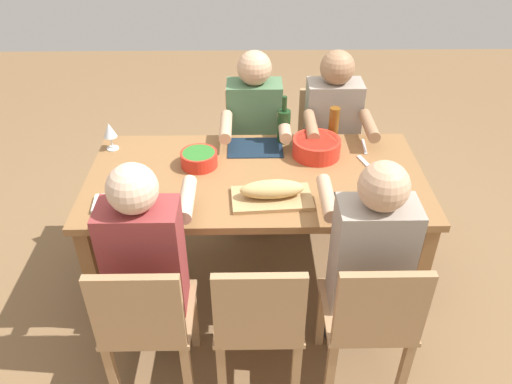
{
  "coord_description": "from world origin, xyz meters",
  "views": [
    {
      "loc": [
        -0.04,
        -2.26,
        2.23
      ],
      "look_at": [
        0.0,
        0.0,
        0.63
      ],
      "focal_mm": 35.4,
      "sensor_mm": 36.0,
      "label": 1
    }
  ],
  "objects_px": {
    "chair_far_right": "(326,145)",
    "diner_far_right": "(333,130)",
    "diner_near_right": "(369,254)",
    "diner_near_left": "(147,256)",
    "cutting_board": "(272,198)",
    "chair_near_left": "(146,321)",
    "chair_near_center": "(259,319)",
    "dining_table": "(256,188)",
    "wine_bottle": "(284,125)",
    "serving_bowl_greens": "(199,158)",
    "napkin_stack": "(108,203)",
    "chair_far_center": "(254,145)",
    "wine_glass": "(110,131)",
    "serving_bowl_pasta": "(316,146)",
    "bread_loaf": "(272,189)",
    "diner_far_center": "(255,130)",
    "beer_bottle": "(334,125)",
    "chair_near_right": "(371,318)"
  },
  "relations": [
    {
      "from": "chair_near_right",
      "to": "beer_bottle",
      "type": "bearing_deg",
      "value": 92.02
    },
    {
      "from": "chair_far_center",
      "to": "chair_far_right",
      "type": "relative_size",
      "value": 1.0
    },
    {
      "from": "bread_loaf",
      "to": "wine_glass",
      "type": "bearing_deg",
      "value": 150.22
    },
    {
      "from": "diner_near_left",
      "to": "serving_bowl_pasta",
      "type": "relative_size",
      "value": 4.43
    },
    {
      "from": "diner_far_center",
      "to": "chair_near_center",
      "type": "bearing_deg",
      "value": -90.0
    },
    {
      "from": "chair_far_right",
      "to": "wine_glass",
      "type": "height_order",
      "value": "wine_glass"
    },
    {
      "from": "diner_near_right",
      "to": "diner_near_left",
      "type": "height_order",
      "value": "same"
    },
    {
      "from": "chair_far_center",
      "to": "bread_loaf",
      "type": "height_order",
      "value": "same"
    },
    {
      "from": "diner_far_center",
      "to": "wine_bottle",
      "type": "xyz_separation_m",
      "value": [
        0.17,
        -0.22,
        0.15
      ]
    },
    {
      "from": "dining_table",
      "to": "diner_far_right",
      "type": "bearing_deg",
      "value": 49.55
    },
    {
      "from": "chair_near_center",
      "to": "serving_bowl_pasta",
      "type": "height_order",
      "value": "chair_near_center"
    },
    {
      "from": "dining_table",
      "to": "diner_near_left",
      "type": "distance_m",
      "value": 0.77
    },
    {
      "from": "chair_near_center",
      "to": "napkin_stack",
      "type": "xyz_separation_m",
      "value": [
        -0.73,
        0.51,
        0.27
      ]
    },
    {
      "from": "diner_far_right",
      "to": "wine_bottle",
      "type": "xyz_separation_m",
      "value": [
        -0.33,
        -0.22,
        0.15
      ]
    },
    {
      "from": "diner_near_left",
      "to": "cutting_board",
      "type": "height_order",
      "value": "diner_near_left"
    },
    {
      "from": "serving_bowl_greens",
      "to": "wine_glass",
      "type": "bearing_deg",
      "value": 160.02
    },
    {
      "from": "serving_bowl_pasta",
      "to": "wine_glass",
      "type": "distance_m",
      "value": 1.18
    },
    {
      "from": "serving_bowl_greens",
      "to": "napkin_stack",
      "type": "distance_m",
      "value": 0.56
    },
    {
      "from": "dining_table",
      "to": "diner_far_right",
      "type": "relative_size",
      "value": 1.51
    },
    {
      "from": "diner_far_center",
      "to": "serving_bowl_greens",
      "type": "distance_m",
      "value": 0.58
    },
    {
      "from": "diner_near_right",
      "to": "bread_loaf",
      "type": "xyz_separation_m",
      "value": [
        -0.42,
        0.36,
        0.11
      ]
    },
    {
      "from": "diner_near_right",
      "to": "diner_near_left",
      "type": "bearing_deg",
      "value": 180.0
    },
    {
      "from": "wine_glass",
      "to": "napkin_stack",
      "type": "distance_m",
      "value": 0.57
    },
    {
      "from": "chair_far_right",
      "to": "diner_far_right",
      "type": "xyz_separation_m",
      "value": [
        -0.0,
        -0.18,
        0.21
      ]
    },
    {
      "from": "diner_near_right",
      "to": "diner_near_left",
      "type": "relative_size",
      "value": 1.0
    },
    {
      "from": "dining_table",
      "to": "wine_glass",
      "type": "height_order",
      "value": "wine_glass"
    },
    {
      "from": "diner_far_center",
      "to": "serving_bowl_pasta",
      "type": "distance_m",
      "value": 0.52
    },
    {
      "from": "serving_bowl_pasta",
      "to": "bread_loaf",
      "type": "height_order",
      "value": "bread_loaf"
    },
    {
      "from": "chair_far_center",
      "to": "diner_far_right",
      "type": "bearing_deg",
      "value": -20.25
    },
    {
      "from": "diner_near_left",
      "to": "wine_bottle",
      "type": "bearing_deg",
      "value": 54.88
    },
    {
      "from": "serving_bowl_greens",
      "to": "beer_bottle",
      "type": "bearing_deg",
      "value": 18.05
    },
    {
      "from": "chair_near_right",
      "to": "serving_bowl_pasta",
      "type": "distance_m",
      "value": 1.03
    },
    {
      "from": "chair_near_left",
      "to": "chair_near_center",
      "type": "bearing_deg",
      "value": 0.0
    },
    {
      "from": "cutting_board",
      "to": "serving_bowl_pasta",
      "type": "bearing_deg",
      "value": 57.85
    },
    {
      "from": "chair_near_left",
      "to": "diner_near_left",
      "type": "distance_m",
      "value": 0.28
    },
    {
      "from": "serving_bowl_pasta",
      "to": "beer_bottle",
      "type": "relative_size",
      "value": 1.23
    },
    {
      "from": "serving_bowl_greens",
      "to": "chair_far_right",
      "type": "bearing_deg",
      "value": 39.35
    },
    {
      "from": "serving_bowl_greens",
      "to": "napkin_stack",
      "type": "bearing_deg",
      "value": -139.36
    },
    {
      "from": "diner_far_right",
      "to": "serving_bowl_pasta",
      "type": "bearing_deg",
      "value": -111.88
    },
    {
      "from": "chair_far_center",
      "to": "wine_glass",
      "type": "bearing_deg",
      "value": -150.2
    },
    {
      "from": "chair_far_center",
      "to": "chair_near_left",
      "type": "height_order",
      "value": "same"
    },
    {
      "from": "diner_near_left",
      "to": "serving_bowl_greens",
      "type": "xyz_separation_m",
      "value": [
        0.19,
        0.69,
        0.09
      ]
    },
    {
      "from": "diner_near_left",
      "to": "chair_far_right",
      "type": "relative_size",
      "value": 1.41
    },
    {
      "from": "chair_far_right",
      "to": "diner_far_right",
      "type": "bearing_deg",
      "value": -90.0
    },
    {
      "from": "chair_near_left",
      "to": "chair_far_right",
      "type": "xyz_separation_m",
      "value": [
        1.0,
        1.53,
        0.0
      ]
    },
    {
      "from": "serving_bowl_greens",
      "to": "diner_far_right",
      "type": "bearing_deg",
      "value": 30.67
    },
    {
      "from": "diner_near_right",
      "to": "serving_bowl_greens",
      "type": "height_order",
      "value": "diner_near_right"
    },
    {
      "from": "chair_far_center",
      "to": "wine_bottle",
      "type": "height_order",
      "value": "wine_bottle"
    },
    {
      "from": "wine_bottle",
      "to": "diner_far_center",
      "type": "bearing_deg",
      "value": 127.19
    },
    {
      "from": "dining_table",
      "to": "wine_bottle",
      "type": "relative_size",
      "value": 6.24
    }
  ]
}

